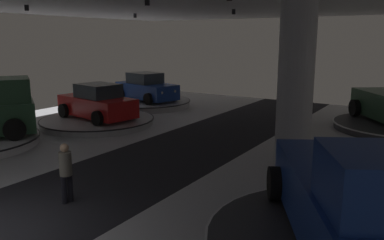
{
  "coord_description": "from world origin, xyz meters",
  "views": [
    {
      "loc": [
        8.1,
        -3.93,
        4.22
      ],
      "look_at": [
        0.91,
        7.45,
        1.4
      ],
      "focal_mm": 36.99,
      "sensor_mm": 36.0,
      "label": 1
    }
  ],
  "objects_px": {
    "display_platform_deep_left": "(147,103)",
    "display_car_deep_left": "(146,88)",
    "pickup_truck_mid_right": "(354,201)",
    "display_platform_far_left": "(98,121)",
    "column_right": "(295,84)",
    "visitor_walking_near": "(66,169)",
    "display_car_far_left": "(97,103)"
  },
  "relations": [
    {
      "from": "column_right",
      "to": "display_platform_deep_left",
      "type": "height_order",
      "value": "column_right"
    },
    {
      "from": "display_platform_far_left",
      "to": "display_car_far_left",
      "type": "height_order",
      "value": "display_car_far_left"
    },
    {
      "from": "display_platform_deep_left",
      "to": "pickup_truck_mid_right",
      "type": "xyz_separation_m",
      "value": [
        14.25,
        -11.56,
        0.99
      ]
    },
    {
      "from": "display_car_deep_left",
      "to": "visitor_walking_near",
      "type": "distance_m",
      "value": 14.75
    },
    {
      "from": "column_right",
      "to": "display_car_deep_left",
      "type": "bearing_deg",
      "value": 150.27
    },
    {
      "from": "display_platform_far_left",
      "to": "pickup_truck_mid_right",
      "type": "bearing_deg",
      "value": -25.15
    },
    {
      "from": "display_platform_far_left",
      "to": "visitor_walking_near",
      "type": "distance_m",
      "value": 9.53
    },
    {
      "from": "display_platform_deep_left",
      "to": "visitor_walking_near",
      "type": "bearing_deg",
      "value": -59.38
    },
    {
      "from": "display_platform_deep_left",
      "to": "display_platform_far_left",
      "type": "height_order",
      "value": "display_platform_deep_left"
    },
    {
      "from": "display_platform_deep_left",
      "to": "display_car_far_left",
      "type": "height_order",
      "value": "display_car_far_left"
    },
    {
      "from": "display_car_far_left",
      "to": "column_right",
      "type": "bearing_deg",
      "value": -5.92
    },
    {
      "from": "display_car_deep_left",
      "to": "column_right",
      "type": "bearing_deg",
      "value": -29.73
    },
    {
      "from": "display_platform_deep_left",
      "to": "display_car_deep_left",
      "type": "bearing_deg",
      "value": 166.15
    },
    {
      "from": "pickup_truck_mid_right",
      "to": "visitor_walking_near",
      "type": "distance_m",
      "value": 6.85
    },
    {
      "from": "display_platform_deep_left",
      "to": "display_platform_far_left",
      "type": "bearing_deg",
      "value": -76.76
    },
    {
      "from": "display_platform_deep_left",
      "to": "pickup_truck_mid_right",
      "type": "relative_size",
      "value": 0.96
    },
    {
      "from": "display_platform_deep_left",
      "to": "pickup_truck_mid_right",
      "type": "distance_m",
      "value": 18.38
    },
    {
      "from": "display_car_deep_left",
      "to": "visitor_walking_near",
      "type": "height_order",
      "value": "display_car_deep_left"
    },
    {
      "from": "column_right",
      "to": "display_platform_far_left",
      "type": "distance_m",
      "value": 10.5
    },
    {
      "from": "display_car_deep_left",
      "to": "display_car_far_left",
      "type": "distance_m",
      "value": 5.65
    },
    {
      "from": "display_platform_deep_left",
      "to": "display_platform_far_left",
      "type": "relative_size",
      "value": 0.98
    },
    {
      "from": "display_car_deep_left",
      "to": "display_platform_deep_left",
      "type": "bearing_deg",
      "value": -13.85
    },
    {
      "from": "display_platform_deep_left",
      "to": "display_car_deep_left",
      "type": "distance_m",
      "value": 0.93
    },
    {
      "from": "column_right",
      "to": "pickup_truck_mid_right",
      "type": "relative_size",
      "value": 0.97
    },
    {
      "from": "display_car_deep_left",
      "to": "display_car_far_left",
      "type": "relative_size",
      "value": 1.02
    },
    {
      "from": "column_right",
      "to": "display_platform_far_left",
      "type": "bearing_deg",
      "value": 174.07
    },
    {
      "from": "pickup_truck_mid_right",
      "to": "display_platform_deep_left",
      "type": "bearing_deg",
      "value": 140.95
    },
    {
      "from": "column_right",
      "to": "display_platform_deep_left",
      "type": "relative_size",
      "value": 1.01
    },
    {
      "from": "display_platform_deep_left",
      "to": "display_car_deep_left",
      "type": "xyz_separation_m",
      "value": [
        -0.03,
        0.01,
        0.93
      ]
    },
    {
      "from": "display_platform_far_left",
      "to": "visitor_walking_near",
      "type": "xyz_separation_m",
      "value": [
        6.21,
        -7.2,
        0.73
      ]
    },
    {
      "from": "pickup_truck_mid_right",
      "to": "column_right",
      "type": "bearing_deg",
      "value": 119.39
    },
    {
      "from": "display_platform_deep_left",
      "to": "pickup_truck_mid_right",
      "type": "height_order",
      "value": "pickup_truck_mid_right"
    }
  ]
}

